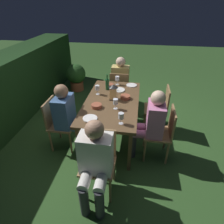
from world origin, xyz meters
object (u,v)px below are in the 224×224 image
wine_glass_d (97,88)px  plate_a (119,90)px  chair_side_left_b (159,107)px  lantern_centerpiece (113,91)px  bowl_salad (125,97)px  chair_side_left_a (162,131)px  chair_side_right_a (58,122)px  person_in_cream (95,162)px  bowl_bread (97,106)px  wine_glass_c (118,79)px  potted_plant_by_hedge (76,76)px  dining_table (112,104)px  plate_c (90,118)px  green_bottle_on_table (107,84)px  bowl_olives (110,85)px  chair_head_far (119,89)px  chair_head_near (99,159)px  wine_glass_b (121,116)px  person_in_blue (69,115)px  wine_glass_a (116,102)px  person_in_pink (150,122)px  plate_b (132,85)px  person_in_mustard (121,79)px

wine_glass_d → plate_a: 0.43m
chair_side_left_b → lantern_centerpiece: (-0.32, 0.82, 0.41)m
lantern_centerpiece → bowl_salad: bearing=-75.6°
chair_side_left_a → chair_side_right_a: bearing=90.0°
person_in_cream → lantern_centerpiece: (1.33, -0.01, 0.26)m
chair_side_left_b → bowl_bread: chair_side_left_b is taller
wine_glass_c → potted_plant_by_hedge: size_ratio=0.23×
dining_table → potted_plant_by_hedge: size_ratio=2.29×
person_in_cream → wine_glass_d: 1.51m
bowl_salad → plate_c: bearing=147.9°
green_bottle_on_table → lantern_centerpiece: bearing=-155.5°
bowl_olives → bowl_salad: 0.58m
chair_head_far → dining_table: bearing=180.0°
plate_c → wine_glass_c: bearing=-10.2°
bowl_bread → bowl_salad: bowl_salad is taller
person_in_cream → chair_head_near: bearing=-0.0°
chair_head_far → chair_side_left_a: (-1.45, -0.83, 0.00)m
chair_head_far → wine_glass_b: bearing=-172.6°
person_in_cream → wine_glass_b: person_in_cream is taller
chair_side_right_a → person_in_cream: bearing=-137.2°
person_in_blue → chair_head_far: bearing=-23.8°
chair_side_left_a → wine_glass_a: wine_glass_a is taller
dining_table → chair_side_right_a: bearing=114.1°
wine_glass_c → person_in_pink: bearing=-148.9°
wine_glass_d → chair_head_far: bearing=-18.2°
chair_head_near → bowl_bread: size_ratio=5.35×
wine_glass_d → plate_c: wine_glass_d is taller
chair_side_left_a → plate_b: 1.21m
chair_head_near → plate_b: (1.75, -0.28, 0.27)m
chair_side_right_a → lantern_centerpiece: (0.43, -0.85, 0.41)m
lantern_centerpiece → plate_c: size_ratio=1.27×
chair_side_right_a → person_in_blue: person_in_blue is taller
person_in_blue → bowl_olives: person_in_blue is taller
lantern_centerpiece → wine_glass_a: (-0.31, -0.08, -0.03)m
bowl_bread → plate_b: bearing=-27.4°
green_bottle_on_table → person_in_mustard: bearing=-10.3°
wine_glass_d → person_in_mustard: bearing=-15.0°
dining_table → wine_glass_c: 0.70m
chair_side_left_b → chair_head_far: 1.09m
person_in_mustard → chair_side_right_a: person_in_mustard is taller
dining_table → bowl_salad: (0.11, -0.21, 0.09)m
plate_b → plate_c: size_ratio=0.97×
green_bottle_on_table → bowl_bread: (-0.69, 0.05, -0.08)m
chair_head_near → wine_glass_d: size_ratio=5.15×
wine_glass_d → plate_a: wine_glass_d is taller
person_in_blue → bowl_olives: (0.95, -0.50, 0.14)m
chair_side_left_a → bowl_olives: 1.38m
chair_head_far → chair_side_right_a: size_ratio=1.00×
wine_glass_a → person_in_mustard: bearing=3.5°
person_in_pink → wine_glass_a: 0.60m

